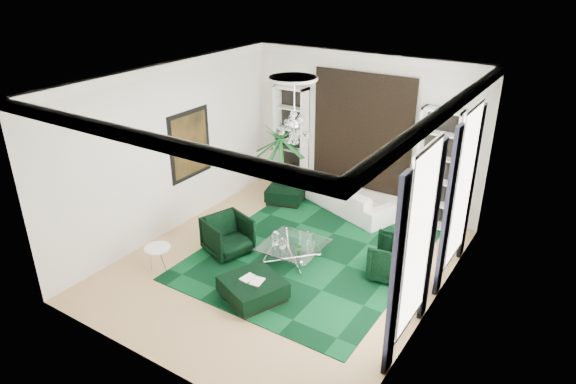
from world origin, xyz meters
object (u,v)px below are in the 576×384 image
Objects in this scene: sofa at (350,198)px; palm at (281,149)px; armchair_left at (228,235)px; ottoman_side at (286,194)px; side_table at (159,259)px; armchair_right at (394,259)px; coffee_table at (293,253)px; ottoman_front at (253,289)px.

palm is at bearing 17.32° from sofa.
armchair_left is 0.99× the size of ottoman_side.
side_table is (-2.05, -4.48, -0.10)m from sofa.
armchair_right is 4.80m from palm.
armchair_left is 1.50m from side_table.
armchair_left is 0.37× the size of palm.
palm reaches higher than side_table.
coffee_table is (0.08, -2.77, -0.14)m from sofa.
armchair_left is 1.72× the size of side_table.
side_table is (-4.07, -2.29, -0.16)m from armchair_right.
ottoman_front is at bearing 111.77° from sofa.
coffee_table is 2.73m from side_table.
ottoman_side is (-1.64, -0.39, -0.15)m from sofa.
side_table is at bearing 168.54° from armchair_left.
palm reaches higher than sofa.
sofa is 2.77m from coffee_table.
ottoman_side is at bearing 125.81° from coffee_table.
armchair_right is at bearing 152.87° from sofa.
coffee_table is 0.50× the size of palm.
palm is at bearing 90.91° from side_table.
coffee_table is (1.37, 0.43, -0.20)m from armchair_left.
side_table is at bearing -173.67° from ottoman_front.
sofa is at bearing -3.00° from armchair_left.
armchair_right is 4.68m from side_table.
palm is (-2.20, 2.87, 0.99)m from coffee_table.
armchair_right is at bearing -28.89° from palm.
armchair_right is 1.72× the size of side_table.
sofa is 2.29m from palm.
palm is (-0.07, 4.58, 0.95)m from side_table.
sofa is 2.39× the size of ottoman_front.
ottoman_front is 2.19m from side_table.
sofa is 2.68× the size of armchair_right.
armchair_right is at bearing 47.28° from ottoman_front.
armchair_right is at bearing 16.75° from coffee_table.
coffee_table is at bearing -52.57° from palm.
coffee_table is at bearing -54.19° from ottoman_side.
ottoman_side is (-3.66, 1.79, -0.21)m from armchair_right.
armchair_left is at bearing 143.73° from ottoman_front.
sofa is 1.69m from ottoman_side.
palm is at bearing 33.14° from armchair_left.
palm reaches higher than armchair_right.
palm is (-4.14, 2.29, 0.79)m from armchair_right.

